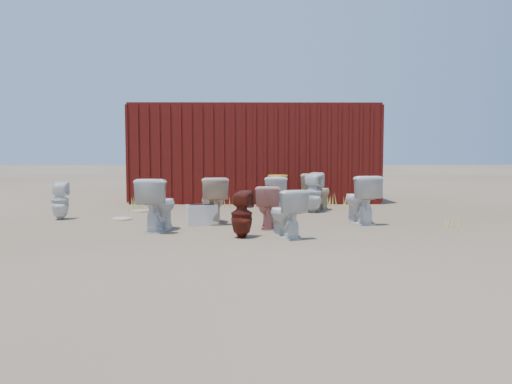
{
  "coord_description": "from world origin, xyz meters",
  "views": [
    {
      "loc": [
        -0.07,
        -7.76,
        1.18
      ],
      "look_at": [
        0.0,
        0.6,
        0.55
      ],
      "focal_mm": 35.0,
      "sensor_mm": 36.0,
      "label": 1
    }
  ],
  "objects_px": {
    "toilet_back_a": "(60,201)",
    "toilet_back_beige_right": "(318,192)",
    "toilet_front_c": "(286,213)",
    "shipping_container": "(254,154)",
    "toilet_front_pink": "(268,207)",
    "loose_tank": "(202,215)",
    "toilet_back_yellowlid": "(278,196)",
    "toilet_back_e": "(313,192)",
    "toilet_front_a": "(158,205)",
    "toilet_back_beige_left": "(213,200)",
    "toilet_front_e": "(360,199)",
    "toilet_front_maroon": "(242,214)"
  },
  "relations": [
    {
      "from": "shipping_container",
      "to": "toilet_front_maroon",
      "type": "xyz_separation_m",
      "value": [
        -0.21,
        -5.95,
        -0.86
      ]
    },
    {
      "from": "toilet_back_yellowlid",
      "to": "toilet_back_e",
      "type": "height_order",
      "value": "toilet_back_e"
    },
    {
      "from": "toilet_front_c",
      "to": "shipping_container",
      "type": "bearing_deg",
      "value": -109.23
    },
    {
      "from": "toilet_front_a",
      "to": "toilet_back_yellowlid",
      "type": "relative_size",
      "value": 1.08
    },
    {
      "from": "shipping_container",
      "to": "loose_tank",
      "type": "xyz_separation_m",
      "value": [
        -0.9,
        -4.71,
        -1.02
      ]
    },
    {
      "from": "toilet_front_e",
      "to": "toilet_back_beige_left",
      "type": "relative_size",
      "value": 1.04
    },
    {
      "from": "toilet_front_a",
      "to": "toilet_front_pink",
      "type": "bearing_deg",
      "value": -160.74
    },
    {
      "from": "toilet_front_a",
      "to": "toilet_back_e",
      "type": "distance_m",
      "value": 3.63
    },
    {
      "from": "toilet_front_a",
      "to": "toilet_back_e",
      "type": "bearing_deg",
      "value": -127.32
    },
    {
      "from": "toilet_back_a",
      "to": "toilet_back_beige_right",
      "type": "relative_size",
      "value": 0.88
    },
    {
      "from": "toilet_front_maroon",
      "to": "shipping_container",
      "type": "bearing_deg",
      "value": -74.45
    },
    {
      "from": "toilet_front_c",
      "to": "toilet_back_e",
      "type": "distance_m",
      "value": 3.16
    },
    {
      "from": "toilet_front_c",
      "to": "toilet_back_beige_right",
      "type": "relative_size",
      "value": 0.88
    },
    {
      "from": "toilet_front_maroon",
      "to": "loose_tank",
      "type": "relative_size",
      "value": 1.34
    },
    {
      "from": "toilet_back_beige_right",
      "to": "loose_tank",
      "type": "height_order",
      "value": "toilet_back_beige_right"
    },
    {
      "from": "toilet_back_beige_right",
      "to": "toilet_back_e",
      "type": "distance_m",
      "value": 0.4
    },
    {
      "from": "toilet_front_maroon",
      "to": "toilet_back_e",
      "type": "relative_size",
      "value": 0.82
    },
    {
      "from": "toilet_front_e",
      "to": "toilet_back_beige_right",
      "type": "distance_m",
      "value": 2.03
    },
    {
      "from": "toilet_back_yellowlid",
      "to": "toilet_back_e",
      "type": "bearing_deg",
      "value": -137.74
    },
    {
      "from": "toilet_front_pink",
      "to": "toilet_back_e",
      "type": "height_order",
      "value": "toilet_back_e"
    },
    {
      "from": "toilet_back_a",
      "to": "toilet_back_e",
      "type": "xyz_separation_m",
      "value": [
        4.73,
        1.07,
        0.06
      ]
    },
    {
      "from": "toilet_front_maroon",
      "to": "toilet_front_e",
      "type": "distance_m",
      "value": 2.5
    },
    {
      "from": "toilet_front_e",
      "to": "toilet_back_beige_left",
      "type": "height_order",
      "value": "toilet_front_e"
    },
    {
      "from": "toilet_front_maroon",
      "to": "toilet_back_a",
      "type": "height_order",
      "value": "toilet_back_a"
    },
    {
      "from": "toilet_back_yellowlid",
      "to": "toilet_front_a",
      "type": "bearing_deg",
      "value": 54.19
    },
    {
      "from": "toilet_front_a",
      "to": "toilet_back_yellowlid",
      "type": "distance_m",
      "value": 2.76
    },
    {
      "from": "toilet_back_e",
      "to": "toilet_back_beige_left",
      "type": "bearing_deg",
      "value": 73.83
    },
    {
      "from": "shipping_container",
      "to": "toilet_front_c",
      "type": "height_order",
      "value": "shipping_container"
    },
    {
      "from": "shipping_container",
      "to": "toilet_front_c",
      "type": "bearing_deg",
      "value": -86.03
    },
    {
      "from": "toilet_back_a",
      "to": "toilet_back_beige_left",
      "type": "relative_size",
      "value": 0.87
    },
    {
      "from": "toilet_front_maroon",
      "to": "toilet_back_a",
      "type": "xyz_separation_m",
      "value": [
        -3.34,
        2.03,
        0.01
      ]
    },
    {
      "from": "toilet_front_pink",
      "to": "toilet_back_beige_right",
      "type": "height_order",
      "value": "toilet_back_beige_right"
    },
    {
      "from": "toilet_front_pink",
      "to": "loose_tank",
      "type": "bearing_deg",
      "value": -14.05
    },
    {
      "from": "toilet_back_beige_left",
      "to": "toilet_back_yellowlid",
      "type": "relative_size",
      "value": 1.05
    },
    {
      "from": "toilet_front_a",
      "to": "toilet_back_e",
      "type": "height_order",
      "value": "same"
    },
    {
      "from": "toilet_back_yellowlid",
      "to": "toilet_back_e",
      "type": "distance_m",
      "value": 0.88
    },
    {
      "from": "toilet_front_pink",
      "to": "toilet_back_beige_right",
      "type": "relative_size",
      "value": 0.87
    },
    {
      "from": "toilet_front_c",
      "to": "toilet_front_maroon",
      "type": "height_order",
      "value": "toilet_front_c"
    },
    {
      "from": "toilet_front_c",
      "to": "toilet_front_a",
      "type": "bearing_deg",
      "value": -41.42
    },
    {
      "from": "toilet_back_beige_left",
      "to": "loose_tank",
      "type": "height_order",
      "value": "toilet_back_beige_left"
    },
    {
      "from": "loose_tank",
      "to": "shipping_container",
      "type": "bearing_deg",
      "value": 61.15
    },
    {
      "from": "toilet_front_c",
      "to": "toilet_back_yellowlid",
      "type": "relative_size",
      "value": 0.91
    },
    {
      "from": "toilet_front_pink",
      "to": "toilet_back_beige_left",
      "type": "distance_m",
      "value": 1.11
    },
    {
      "from": "toilet_back_beige_left",
      "to": "toilet_back_beige_right",
      "type": "relative_size",
      "value": 1.01
    },
    {
      "from": "toilet_front_c",
      "to": "loose_tank",
      "type": "bearing_deg",
      "value": -66.23
    },
    {
      "from": "loose_tank",
      "to": "toilet_back_yellowlid",
      "type": "bearing_deg",
      "value": 27.59
    },
    {
      "from": "shipping_container",
      "to": "toilet_back_beige_right",
      "type": "relative_size",
      "value": 7.63
    },
    {
      "from": "toilet_front_maroon",
      "to": "loose_tank",
      "type": "height_order",
      "value": "toilet_front_maroon"
    },
    {
      "from": "toilet_back_a",
      "to": "loose_tank",
      "type": "xyz_separation_m",
      "value": [
        2.65,
        -0.78,
        -0.17
      ]
    },
    {
      "from": "toilet_front_e",
      "to": "loose_tank",
      "type": "xyz_separation_m",
      "value": [
        -2.69,
        -0.24,
        -0.24
      ]
    }
  ]
}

